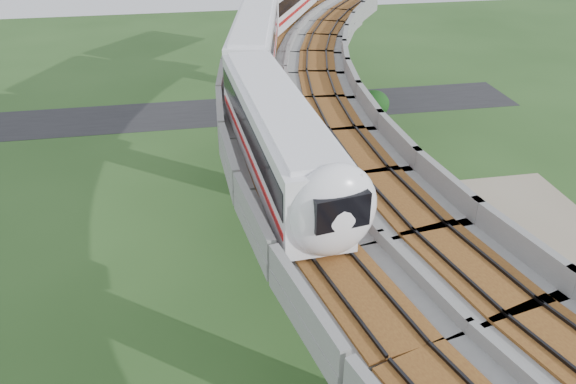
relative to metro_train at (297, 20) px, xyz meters
name	(u,v)px	position (x,y,z in m)	size (l,w,h in m)	color
ground	(301,284)	(-3.03, -17.69, -12.31)	(160.00, 160.00, 0.00)	#27491D
dirt_lot	(522,279)	(10.97, -19.69, -12.29)	(18.00, 26.00, 0.04)	gray
asphalt_road	(247,110)	(-3.03, 12.31, -12.29)	(60.00, 8.00, 0.03)	#232326
viaduct	(370,150)	(0.81, -17.69, -3.26)	(19.58, 73.98, 11.40)	#99968E
metro_train	(297,20)	(0.00, 0.00, 0.00)	(21.77, 58.50, 3.64)	white
fence	(448,258)	(6.72, -17.69, -11.56)	(3.87, 38.73, 1.50)	#2D382D
tree_0	(373,104)	(9.17, 6.17, -10.08)	(3.18, 3.18, 3.58)	#382314
tree_1	(371,128)	(7.40, 1.19, -10.49)	(2.80, 2.80, 3.01)	#382314
tree_2	(366,157)	(4.70, -5.78, -9.86)	(2.60, 2.60, 3.56)	#382314
tree_3	(382,188)	(4.71, -9.99, -10.36)	(3.13, 3.13, 3.29)	#382314
tree_4	(376,218)	(2.79, -14.43, -10.01)	(1.80, 1.80, 3.08)	#382314
tree_5	(444,291)	(4.44, -21.95, -10.39)	(2.97, 2.97, 3.18)	#382314
tree_6	(481,368)	(3.92, -27.46, -10.62)	(2.11, 2.11, 2.59)	#382314
car_white	(484,334)	(5.80, -24.44, -11.59)	(1.60, 3.99, 1.36)	silver
car_red	(491,243)	(10.53, -16.29, -11.75)	(1.10, 3.14, 1.03)	#AE2410
car_dark	(518,260)	(11.12, -18.66, -11.58)	(1.92, 4.72, 1.37)	black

